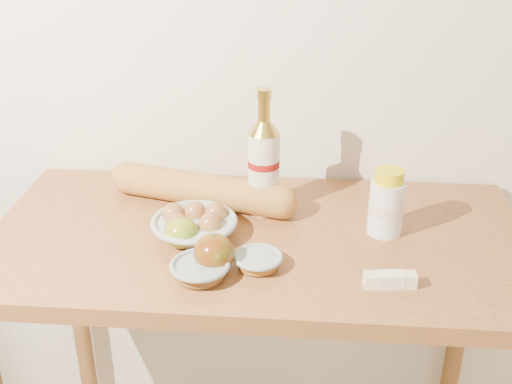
# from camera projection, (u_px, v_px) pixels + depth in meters

# --- Properties ---
(back_wall) EXTENTS (3.50, 0.02, 2.60)m
(back_wall) POSITION_uv_depth(u_px,v_px,m) (269.00, 21.00, 1.54)
(back_wall) COLOR beige
(back_wall) RESTS_ON ground
(table) EXTENTS (1.20, 0.60, 0.90)m
(table) POSITION_uv_depth(u_px,v_px,m) (257.00, 280.00, 1.49)
(table) COLOR #A26534
(table) RESTS_ON ground
(bourbon_bottle) EXTENTS (0.08, 0.08, 0.30)m
(bourbon_bottle) POSITION_uv_depth(u_px,v_px,m) (264.00, 164.00, 1.47)
(bourbon_bottle) COLOR beige
(bourbon_bottle) RESTS_ON table
(cream_bottle) EXTENTS (0.10, 0.10, 0.15)m
(cream_bottle) POSITION_uv_depth(u_px,v_px,m) (386.00, 204.00, 1.41)
(cream_bottle) COLOR silver
(cream_bottle) RESTS_ON table
(egg_bowl) EXTENTS (0.21, 0.21, 0.07)m
(egg_bowl) POSITION_uv_depth(u_px,v_px,m) (194.00, 224.00, 1.41)
(egg_bowl) COLOR #95A39E
(egg_bowl) RESTS_ON table
(baguette) EXTENTS (0.48, 0.19, 0.08)m
(baguette) POSITION_uv_depth(u_px,v_px,m) (202.00, 190.00, 1.54)
(baguette) COLOR #C58A3C
(baguette) RESTS_ON table
(apple_yellowgreen) EXTENTS (0.08, 0.08, 0.07)m
(apple_yellowgreen) POSITION_uv_depth(u_px,v_px,m) (181.00, 233.00, 1.37)
(apple_yellowgreen) COLOR #A28A20
(apple_yellowgreen) RESTS_ON table
(apple_redgreen_right) EXTENTS (0.11, 0.11, 0.08)m
(apple_redgreen_right) POSITION_uv_depth(u_px,v_px,m) (214.00, 253.00, 1.29)
(apple_redgreen_right) COLOR maroon
(apple_redgreen_right) RESTS_ON table
(sugar_bowl) EXTENTS (0.14, 0.14, 0.03)m
(sugar_bowl) POSITION_uv_depth(u_px,v_px,m) (200.00, 270.00, 1.27)
(sugar_bowl) COLOR gray
(sugar_bowl) RESTS_ON table
(syrup_bowl) EXTENTS (0.12, 0.12, 0.03)m
(syrup_bowl) POSITION_uv_depth(u_px,v_px,m) (258.00, 261.00, 1.30)
(syrup_bowl) COLOR gray
(syrup_bowl) RESTS_ON table
(butter_stick) EXTENTS (0.10, 0.04, 0.03)m
(butter_stick) POSITION_uv_depth(u_px,v_px,m) (390.00, 280.00, 1.25)
(butter_stick) COLOR beige
(butter_stick) RESTS_ON table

